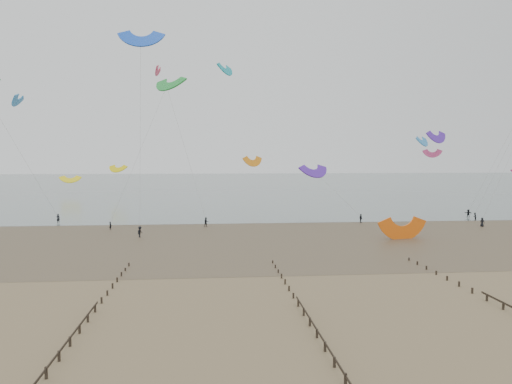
{
  "coord_description": "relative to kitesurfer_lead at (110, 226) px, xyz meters",
  "views": [
    {
      "loc": [
        -3.96,
        -50.28,
        13.6
      ],
      "look_at": [
        3.37,
        28.0,
        8.0
      ],
      "focal_mm": 35.0,
      "sensor_mm": 36.0,
      "label": 1
    }
  ],
  "objects": [
    {
      "name": "kitesurfer_lead",
      "position": [
        0.0,
        0.0,
        0.0
      ],
      "size": [
        0.67,
        0.65,
        1.55
      ],
      "primitive_type": "imported",
      "rotation": [
        0.0,
        0.0,
        2.42
      ],
      "color": "black",
      "rests_on": "ground"
    },
    {
      "name": "kites_airborne",
      "position": [
        6.39,
        46.45,
        21.5
      ],
      "size": [
        250.73,
        111.89,
        45.24
      ],
      "color": "#DD407A",
      "rests_on": "ground"
    },
    {
      "name": "grounded_kite",
      "position": [
        50.12,
        -15.08,
        -0.77
      ],
      "size": [
        8.38,
        7.11,
        4.07
      ],
      "primitive_type": null,
      "rotation": [
        1.54,
        0.0,
        0.2
      ],
      "color": "#FF6310",
      "rests_on": "ground"
    },
    {
      "name": "groynes",
      "position": [
        26.36,
        -62.81,
        -0.3
      ],
      "size": [
        72.16,
        50.16,
        1.0
      ],
      "color": "black",
      "rests_on": "ground"
    },
    {
      "name": "ground",
      "position": [
        22.36,
        -43.76,
        -0.77
      ],
      "size": [
        500.0,
        500.0,
        0.0
      ],
      "primitive_type": "plane",
      "color": "brown",
      "rests_on": "ground"
    },
    {
      "name": "sea_and_shore",
      "position": [
        18.28,
        -9.36,
        -0.77
      ],
      "size": [
        500.0,
        665.0,
        0.03
      ],
      "color": "#475654",
      "rests_on": "ground"
    },
    {
      "name": "kitesurfers",
      "position": [
        41.49,
        2.79,
        0.13
      ],
      "size": [
        89.92,
        22.62,
        1.9
      ],
      "color": "black",
      "rests_on": "ground"
    }
  ]
}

